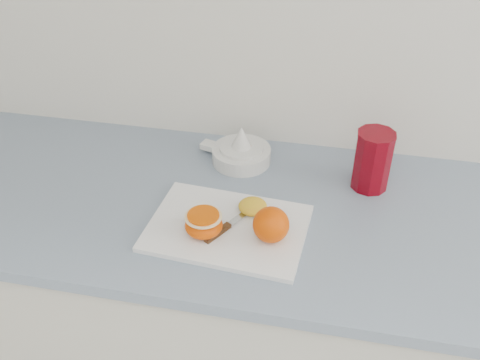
{
  "coord_description": "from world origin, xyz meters",
  "views": [
    {
      "loc": [
        -0.15,
        0.72,
        1.69
      ],
      "look_at": [
        -0.35,
        1.7,
        0.96
      ],
      "focal_mm": 40.0,
      "sensor_mm": 36.0,
      "label": 1
    }
  ],
  "objects_px": {
    "cutting_board": "(227,228)",
    "red_tumbler": "(372,162)",
    "half_orange": "(204,224)",
    "citrus_juicer": "(241,152)",
    "counter": "(286,332)"
  },
  "relations": [
    {
      "from": "half_orange",
      "to": "red_tumbler",
      "type": "relative_size",
      "value": 0.54
    },
    {
      "from": "cutting_board",
      "to": "half_orange",
      "type": "distance_m",
      "value": 0.06
    },
    {
      "from": "counter",
      "to": "half_orange",
      "type": "distance_m",
      "value": 0.53
    },
    {
      "from": "counter",
      "to": "half_orange",
      "type": "height_order",
      "value": "half_orange"
    },
    {
      "from": "counter",
      "to": "cutting_board",
      "type": "distance_m",
      "value": 0.48
    },
    {
      "from": "citrus_juicer",
      "to": "red_tumbler",
      "type": "distance_m",
      "value": 0.34
    },
    {
      "from": "cutting_board",
      "to": "red_tumbler",
      "type": "bearing_deg",
      "value": 37.15
    },
    {
      "from": "counter",
      "to": "red_tumbler",
      "type": "xyz_separation_m",
      "value": [
        0.17,
        0.14,
        0.51
      ]
    },
    {
      "from": "citrus_juicer",
      "to": "red_tumbler",
      "type": "xyz_separation_m",
      "value": [
        0.34,
        -0.05,
        0.04
      ]
    },
    {
      "from": "citrus_juicer",
      "to": "half_orange",
      "type": "bearing_deg",
      "value": -93.44
    },
    {
      "from": "half_orange",
      "to": "citrus_juicer",
      "type": "bearing_deg",
      "value": 86.56
    },
    {
      "from": "half_orange",
      "to": "red_tumbler",
      "type": "bearing_deg",
      "value": 37.04
    },
    {
      "from": "half_orange",
      "to": "red_tumbler",
      "type": "distance_m",
      "value": 0.45
    },
    {
      "from": "counter",
      "to": "cutting_board",
      "type": "height_order",
      "value": "cutting_board"
    },
    {
      "from": "half_orange",
      "to": "citrus_juicer",
      "type": "distance_m",
      "value": 0.31
    }
  ]
}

